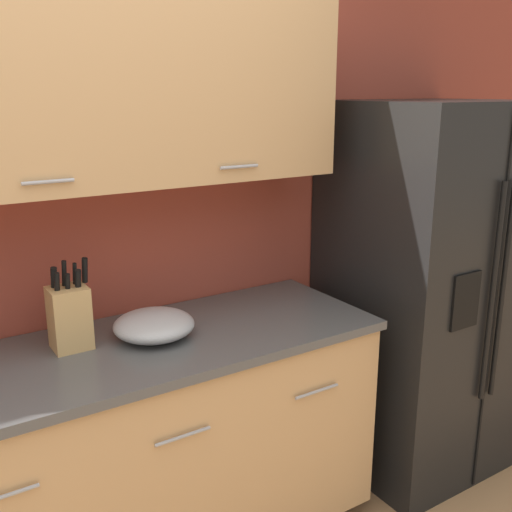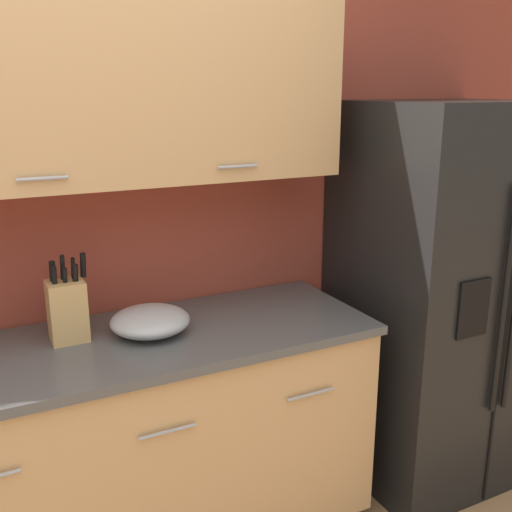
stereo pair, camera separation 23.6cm
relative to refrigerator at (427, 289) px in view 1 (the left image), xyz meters
name	(u,v)px [view 1 (the left image)]	position (x,y,z in m)	size (l,w,h in m)	color
wall_back	(21,196)	(-1.74, 0.35, 0.57)	(10.00, 0.39, 2.60)	#993D2D
counter_unit	(75,477)	(-1.72, 0.06, -0.41)	(2.35, 0.64, 0.93)	black
refrigerator	(427,289)	(0.00, 0.00, 0.00)	(0.85, 0.76, 1.77)	black
knife_block	(70,316)	(-1.66, 0.15, 0.16)	(0.15, 0.12, 0.32)	tan
mixing_bowl	(154,325)	(-1.38, 0.07, 0.09)	(0.30, 0.30, 0.10)	#A3A3A5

